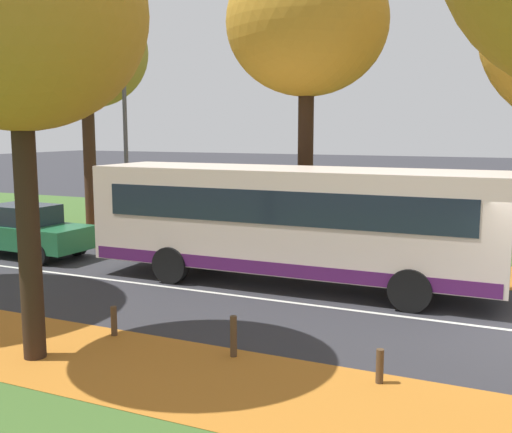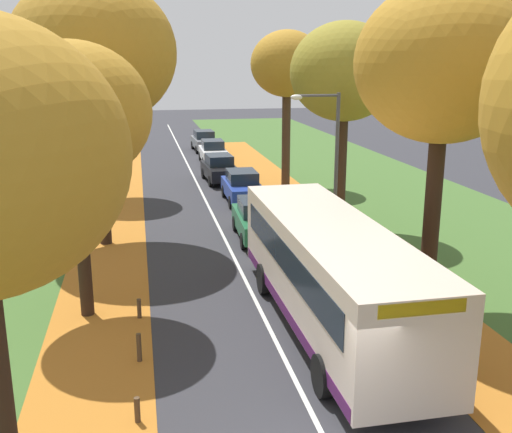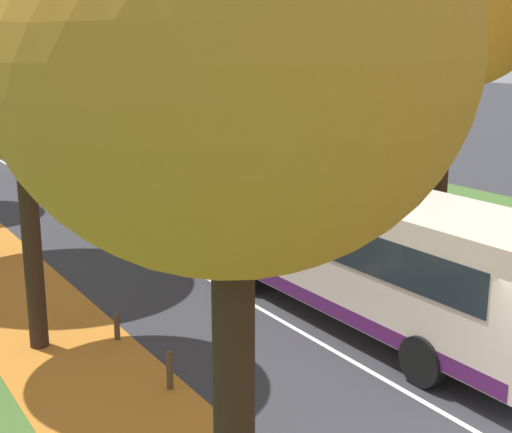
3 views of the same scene
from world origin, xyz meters
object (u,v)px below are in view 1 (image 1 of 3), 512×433
object	(u,v)px
bollard_third	(380,366)
streetlamp_right	(119,136)
bus	(292,219)
car_green_lead	(26,231)
tree_right_near	(307,24)
bollard_fourth	(234,337)
bollard_fifth	(114,321)
tree_left_near	(16,14)
tree_right_mid	(86,53)

from	to	relation	value
bollard_third	streetlamp_right	distance (m)	13.07
bus	car_green_lead	bearing A→B (deg)	91.43
car_green_lead	tree_right_near	bearing A→B (deg)	-66.31
bus	bollard_fourth	bearing A→B (deg)	-170.15
bollard_third	bollard_fifth	distance (m)	5.15
bollard_fifth	bus	world-z (taller)	bus
tree_right_near	bollard_fourth	distance (m)	10.86
tree_left_near	bus	size ratio (longest dim) A/B	0.74
tree_left_near	bollard_third	size ratio (longest dim) A/B	13.78
tree_right_near	car_green_lead	size ratio (longest dim) A/B	2.17
car_green_lead	streetlamp_right	bearing A→B (deg)	-40.20
car_green_lead	tree_right_mid	bearing A→B (deg)	6.97
bollard_fourth	streetlamp_right	distance (m)	11.09
bollard_third	streetlamp_right	xyz separation A→B (m)	(7.25, 10.31, 3.46)
car_green_lead	tree_left_near	bearing A→B (deg)	-134.15
bollard_fourth	bollard_fifth	size ratio (longest dim) A/B	1.26
tree_right_near	car_green_lead	bearing A→B (deg)	113.69
streetlamp_right	bollard_third	bearing A→B (deg)	-125.11
car_green_lead	bollard_fourth	bearing A→B (deg)	-116.83
bollard_fourth	bollard_fifth	distance (m)	2.58
tree_right_near	bus	distance (m)	6.32
bollard_fourth	bus	world-z (taller)	bus
tree_left_near	bollard_fifth	size ratio (longest dim) A/B	13.15
bus	car_green_lead	size ratio (longest dim) A/B	2.45
tree_left_near	tree_right_mid	world-z (taller)	tree_right_mid
tree_right_near	bollard_third	distance (m)	11.64
streetlamp_right	car_green_lead	xyz separation A→B (m)	(-2.30, 1.94, -2.92)
bollard_fifth	streetlamp_right	distance (m)	9.49
tree_left_near	bus	xyz separation A→B (m)	(6.57, -2.25, -4.07)
tree_right_mid	streetlamp_right	size ratio (longest dim) A/B	1.45
streetlamp_right	tree_right_mid	bearing A→B (deg)	60.41
bollard_third	bollard_fifth	size ratio (longest dim) A/B	0.95
bollard_third	streetlamp_right	world-z (taller)	streetlamp_right
bollard_third	bollard_fifth	bearing A→B (deg)	89.17
tree_left_near	streetlamp_right	world-z (taller)	tree_left_near
tree_right_near	tree_right_mid	bearing A→B (deg)	88.94
bollard_fifth	car_green_lead	size ratio (longest dim) A/B	0.14
bollard_third	car_green_lead	world-z (taller)	car_green_lead
tree_left_near	bollard_fourth	distance (m)	6.42
tree_right_near	bollard_fifth	world-z (taller)	tree_right_near
tree_right_near	bollard_fourth	world-z (taller)	tree_right_near
tree_left_near	bollard_third	bearing A→B (deg)	-76.24
tree_right_near	bollard_third	xyz separation A→B (m)	(-8.45, -4.28, -6.76)
bollard_fourth	streetlamp_right	world-z (taller)	streetlamp_right
bollard_third	bollard_fifth	world-z (taller)	bollard_fifth
bollard_fourth	bus	distance (m)	5.36
tree_right_near	tree_left_near	bearing A→B (deg)	171.73
bollard_fifth	streetlamp_right	xyz separation A→B (m)	(7.18, 5.16, 3.44)
tree_left_near	bollard_fifth	xyz separation A→B (m)	(1.47, -0.56, -5.48)
tree_right_near	tree_right_mid	xyz separation A→B (m)	(0.16, 8.42, -0.40)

